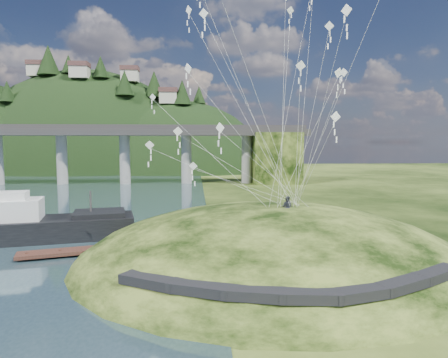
{
  "coord_description": "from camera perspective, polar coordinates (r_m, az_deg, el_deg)",
  "views": [
    {
      "loc": [
        1.23,
        -32.27,
        10.54
      ],
      "look_at": [
        4.0,
        6.0,
        7.0
      ],
      "focal_mm": 32.0,
      "sensor_mm": 36.0,
      "label": 1
    }
  ],
  "objects": [
    {
      "name": "footpath",
      "position": [
        24.86,
        11.0,
        -14.71
      ],
      "size": [
        22.29,
        5.84,
        0.83
      ],
      "color": "black",
      "rests_on": "ground"
    },
    {
      "name": "bridge",
      "position": [
        106.02,
        -19.34,
        4.52
      ],
      "size": [
        160.0,
        11.0,
        15.0
      ],
      "color": "#2D2B2B",
      "rests_on": "ground"
    },
    {
      "name": "ground",
      "position": [
        33.97,
        -6.16,
        -12.83
      ],
      "size": [
        320.0,
        320.0,
        0.0
      ],
      "primitive_type": "plane",
      "color": "black",
      "rests_on": "ground"
    },
    {
      "name": "far_ridge",
      "position": [
        161.82,
        -20.19,
        -1.43
      ],
      "size": [
        153.0,
        70.0,
        94.5
      ],
      "color": "black",
      "rests_on": "ground"
    },
    {
      "name": "wooden_dock",
      "position": [
        40.33,
        -18.37,
        -9.55
      ],
      "size": [
        13.06,
        5.47,
        0.93
      ],
      "color": "#371D16",
      "rests_on": "ground"
    },
    {
      "name": "grass_hill",
      "position": [
        36.95,
        6.85,
        -13.78
      ],
      "size": [
        36.0,
        32.0,
        13.0
      ],
      "color": "black",
      "rests_on": "ground"
    },
    {
      "name": "kite_swarm",
      "position": [
        35.71,
        4.62,
        18.18
      ],
      "size": [
        19.77,
        16.16,
        20.59
      ],
      "color": "white",
      "rests_on": "ground"
    },
    {
      "name": "kite_flyers",
      "position": [
        34.74,
        9.04,
        -2.46
      ],
      "size": [
        1.18,
        1.18,
        1.92
      ],
      "color": "#272A34",
      "rests_on": "ground"
    },
    {
      "name": "work_barge",
      "position": [
        47.62,
        -25.47,
        -5.88
      ],
      "size": [
        20.66,
        9.36,
        6.99
      ],
      "color": "black",
      "rests_on": "ground"
    }
  ]
}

